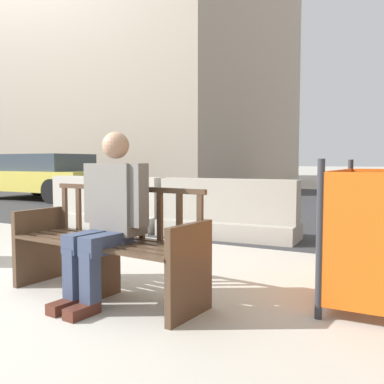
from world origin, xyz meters
TOP-DOWN VIEW (x-y plane):
  - ground_plane at (0.00, 0.00)m, footprint 200.00×200.00m
  - street_asphalt at (0.00, 8.70)m, footprint 120.00×12.00m
  - street_bench at (0.75, 0.30)m, footprint 1.73×0.69m
  - seated_person at (0.83, 0.24)m, footprint 0.59×0.75m
  - jersey_barrier_centre at (0.56, 3.22)m, footprint 2.03×0.76m
  - jersey_barrier_left at (-1.54, 3.12)m, footprint 2.02×0.75m
  - car_taxi_near at (-6.57, 6.58)m, footprint 4.06×2.01m

SIDE VIEW (x-z plane):
  - ground_plane at x=0.00m, z-range 0.00..0.00m
  - street_asphalt at x=0.00m, z-range 0.00..0.01m
  - jersey_barrier_centre at x=0.56m, z-range -0.08..0.76m
  - jersey_barrier_left at x=-1.54m, z-range -0.08..0.76m
  - street_bench at x=0.75m, z-range -0.04..0.84m
  - car_taxi_near at x=-6.57m, z-range 0.02..1.32m
  - seated_person at x=0.83m, z-range 0.03..1.35m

